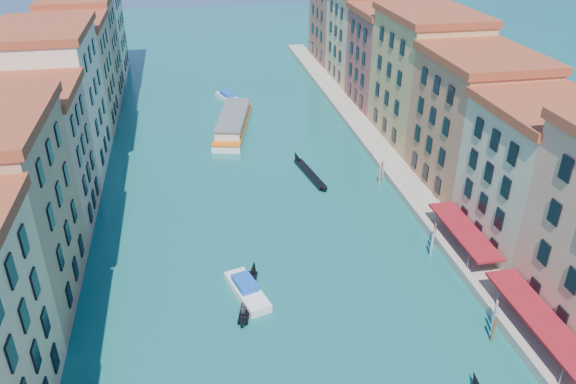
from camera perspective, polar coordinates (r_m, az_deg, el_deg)
name	(u,v)px	position (r m, az deg, el deg)	size (l,w,h in m)	color
left_bank_palazzos	(46,122)	(81.68, -23.39, 6.56)	(12.80, 128.40, 21.00)	#C9BA8F
right_bank_palazzos	(440,96)	(88.07, 15.19, 9.44)	(12.80, 128.40, 21.00)	#A63E3A
quay	(384,156)	(88.39, 9.73, 3.64)	(4.00, 140.00, 1.00)	gray
restaurant_awnings	(547,326)	(55.77, 24.79, -12.23)	(3.20, 44.55, 3.12)	maroon
mooring_poles_right	(480,303)	(58.92, 18.89, -10.62)	(1.44, 54.24, 3.20)	brown
vaporetto_far	(233,122)	(98.28, -5.58, 7.04)	(8.92, 20.61, 2.99)	white
gondola_fore	(248,295)	(58.40, -4.07, -10.44)	(3.51, 10.56, 2.14)	black
gondola_far	(309,173)	(82.21, 2.18, 1.99)	(3.14, 13.07, 1.86)	black
motorboat_mid	(247,289)	(58.80, -4.21, -9.85)	(4.25, 7.62, 1.51)	white
motorboat_far	(229,97)	(113.20, -6.03, 9.55)	(5.06, 8.21, 1.63)	silver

